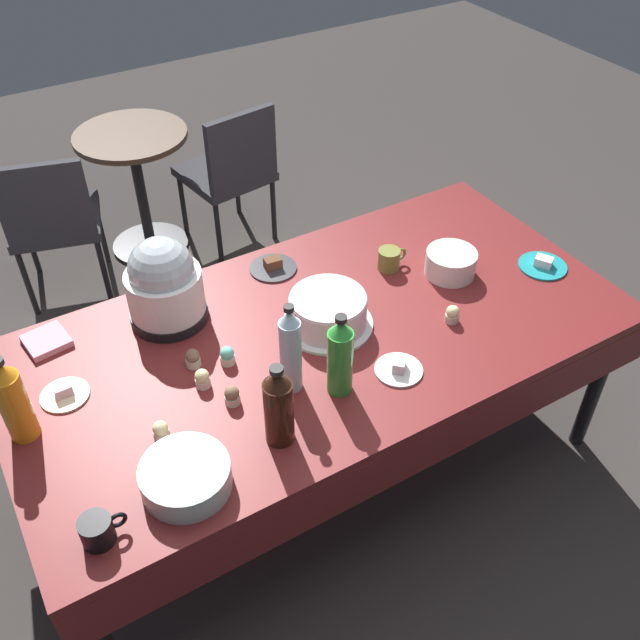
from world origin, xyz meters
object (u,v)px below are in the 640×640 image
at_px(ceramic_snack_bowl, 451,263).
at_px(cupcake_mint, 232,396).
at_px(cupcake_lemon, 452,314).
at_px(soda_bottle_lime_soda, 340,357).
at_px(glass_salad_bowl, 186,477).
at_px(cupcake_berry, 202,379).
at_px(maroon_chair_right, 231,168).
at_px(round_cafe_table, 137,171).
at_px(soda_bottle_orange_juice, 13,401).
at_px(coffee_mug_olive, 389,259).
at_px(cupcake_cocoa, 161,431).
at_px(coffee_mug_black, 98,530).
at_px(dessert_plate_charcoal, 273,267).
at_px(soda_bottle_water, 290,350).
at_px(dessert_plate_white, 399,368).
at_px(cupcake_rose, 193,358).
at_px(soda_bottle_cola, 279,407).
at_px(dessert_plate_cream, 64,394).
at_px(cupcake_vanilla, 227,356).
at_px(potluck_table, 320,343).
at_px(dessert_plate_teal, 543,265).
at_px(frosted_layer_cake, 328,312).
at_px(maroon_chair_left, 52,218).
at_px(slow_cooker, 164,284).

height_order(ceramic_snack_bowl, cupcake_mint, ceramic_snack_bowl).
distance_m(cupcake_lemon, soda_bottle_lime_soda, 0.54).
height_order(glass_salad_bowl, ceramic_snack_bowl, ceramic_snack_bowl).
height_order(cupcake_berry, soda_bottle_lime_soda, soda_bottle_lime_soda).
xyz_separation_m(maroon_chair_right, round_cafe_table, (-0.46, 0.22, 0.01)).
relative_size(soda_bottle_orange_juice, coffee_mug_olive, 2.49).
bearing_deg(round_cafe_table, cupcake_cocoa, -106.53).
xyz_separation_m(glass_salad_bowl, coffee_mug_black, (-0.26, -0.04, 0.00)).
xyz_separation_m(dessert_plate_charcoal, cupcake_lemon, (0.41, -0.60, 0.02)).
height_order(cupcake_lemon, cupcake_berry, same).
relative_size(soda_bottle_water, maroon_chair_right, 0.40).
bearing_deg(cupcake_mint, glass_salad_bowl, -138.25).
relative_size(cupcake_berry, soda_bottle_water, 0.20).
height_order(cupcake_mint, maroon_chair_right, maroon_chair_right).
relative_size(dessert_plate_white, cupcake_rose, 2.40).
bearing_deg(soda_bottle_cola, cupcake_rose, 103.70).
relative_size(cupcake_mint, soda_bottle_water, 0.20).
relative_size(ceramic_snack_bowl, cupcake_lemon, 2.90).
xyz_separation_m(glass_salad_bowl, maroon_chair_right, (1.07, 2.02, -0.30)).
bearing_deg(round_cafe_table, maroon_chair_right, -25.94).
relative_size(dessert_plate_cream, cupcake_vanilla, 2.31).
height_order(potluck_table, soda_bottle_cola, soda_bottle_cola).
height_order(soda_bottle_cola, soda_bottle_water, soda_bottle_water).
xyz_separation_m(potluck_table, dessert_plate_charcoal, (0.03, 0.41, 0.07)).
bearing_deg(dessert_plate_teal, soda_bottle_lime_soda, -171.98).
bearing_deg(dessert_plate_white, cupcake_vanilla, 145.33).
distance_m(cupcake_berry, cupcake_cocoa, 0.24).
relative_size(potluck_table, coffee_mug_black, 17.16).
distance_m(cupcake_rose, cupcake_vanilla, 0.11).
xyz_separation_m(frosted_layer_cake, cupcake_cocoa, (-0.70, -0.18, -0.03)).
bearing_deg(ceramic_snack_bowl, dessert_plate_white, -145.13).
relative_size(dessert_plate_white, cupcake_lemon, 2.40).
height_order(cupcake_cocoa, soda_bottle_orange_juice, soda_bottle_orange_juice).
bearing_deg(soda_bottle_cola, dessert_plate_charcoal, 63.56).
bearing_deg(coffee_mug_black, cupcake_lemon, 9.07).
distance_m(ceramic_snack_bowl, soda_bottle_lime_soda, 0.76).
distance_m(dessert_plate_teal, maroon_chair_left, 2.35).
bearing_deg(soda_bottle_water, cupcake_mint, 170.77).
height_order(dessert_plate_white, cupcake_berry, cupcake_berry).
distance_m(dessert_plate_teal, soda_bottle_lime_soda, 1.05).
relative_size(dessert_plate_cream, coffee_mug_black, 1.22).
height_order(dessert_plate_charcoal, round_cafe_table, dessert_plate_charcoal).
bearing_deg(cupcake_lemon, frosted_layer_cake, 151.94).
distance_m(cupcake_lemon, cupcake_vanilla, 0.81).
bearing_deg(soda_bottle_water, ceramic_snack_bowl, 14.57).
height_order(dessert_plate_charcoal, cupcake_lemon, cupcake_lemon).
bearing_deg(dessert_plate_teal, slow_cooker, 161.39).
bearing_deg(frosted_layer_cake, dessert_plate_white, -75.31).
distance_m(dessert_plate_white, dessert_plate_charcoal, 0.72).
xyz_separation_m(dessert_plate_charcoal, soda_bottle_water, (-0.24, -0.59, 0.15)).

